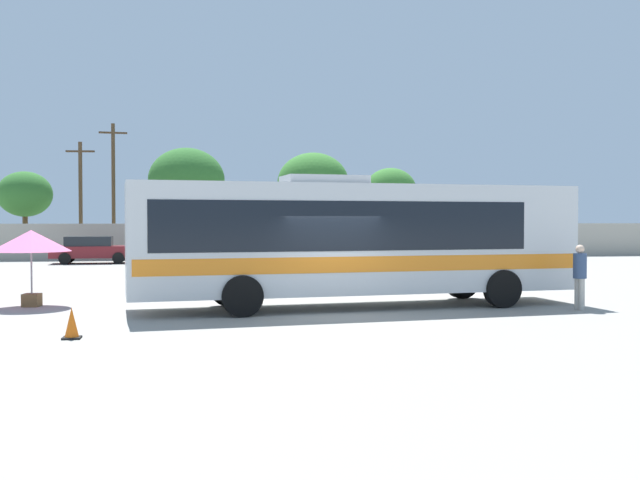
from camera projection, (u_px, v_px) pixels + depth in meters
ground_plane at (286, 281)px, 28.54m from camera, size 300.00×300.00×0.00m
perimeter_wall at (252, 241)px, 45.41m from camera, size 80.00×0.30×2.20m
coach_bus_silver_orange at (351, 238)px, 20.01m from camera, size 12.54×3.81×3.60m
attendant_by_bus_door at (580, 273)px, 19.41m from camera, size 0.42×0.42×1.74m
vendor_umbrella_near_gate_pink at (31, 242)px, 20.16m from camera, size 2.14×2.14×2.12m
parked_car_leftmost_maroon at (92, 249)px, 40.51m from camera, size 4.57×2.09×1.50m
parked_car_second_grey at (201, 249)px, 41.46m from camera, size 4.20×2.24×1.41m
utility_pole_near at (81, 197)px, 46.39m from camera, size 1.80×0.31×7.39m
utility_pole_far at (113, 188)px, 47.50m from camera, size 1.80×0.28×8.70m
roadside_tree_left at (25, 194)px, 45.52m from camera, size 3.34×3.34×5.46m
roadside_tree_midleft at (187, 180)px, 47.23m from camera, size 4.92×4.92×7.10m
roadside_tree_midright at (313, 183)px, 51.18m from camera, size 5.03×5.03×7.15m
roadside_tree_right at (390, 190)px, 49.07m from camera, size 3.46×3.46×5.93m
traffic_cone_on_apron at (72, 324)px, 14.69m from camera, size 0.36×0.36×0.64m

